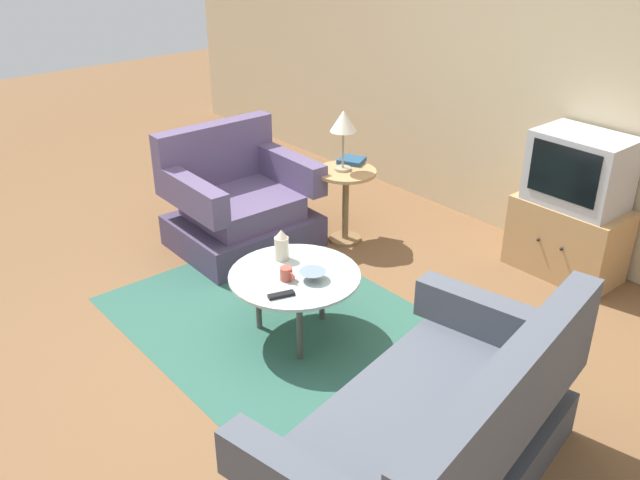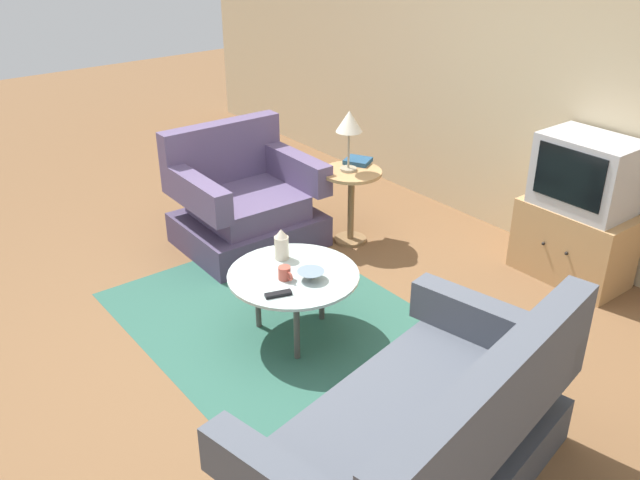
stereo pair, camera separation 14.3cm
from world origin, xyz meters
TOP-DOWN VIEW (x-y plane):
  - ground_plane at (0.00, 0.00)m, footprint 16.00×16.00m
  - back_wall at (0.00, 2.36)m, footprint 9.00×0.12m
  - area_rug at (-0.03, 0.08)m, footprint 2.46×1.63m
  - armchair at (-1.30, 0.54)m, footprint 0.86×1.01m
  - couch at (1.33, -0.23)m, footprint 1.18×1.73m
  - coffee_table at (-0.03, 0.08)m, footprint 0.79×0.79m
  - side_table at (-0.80, 1.19)m, footprint 0.46×0.46m
  - tv_stand at (0.59, 2.05)m, footprint 0.76×0.45m
  - television at (0.59, 2.06)m, footprint 0.62×0.43m
  - table_lamp at (-0.82, 1.17)m, footprint 0.20×0.20m
  - vase at (-0.23, 0.14)m, footprint 0.09×0.09m
  - mug at (-0.01, 0.01)m, footprint 0.12×0.07m
  - bowl at (0.09, 0.12)m, footprint 0.16×0.16m
  - tv_remote_dark at (0.12, -0.13)m, footprint 0.09×0.16m
  - book at (-0.90, 1.33)m, footprint 0.24×0.24m

SIDE VIEW (x-z plane):
  - ground_plane at x=0.00m, z-range 0.00..0.00m
  - area_rug at x=-0.03m, z-range 0.00..0.00m
  - tv_stand at x=0.59m, z-range 0.00..0.53m
  - couch at x=1.33m, z-range -0.15..0.73m
  - armchair at x=-1.30m, z-range -0.14..0.75m
  - coffee_table at x=-0.03m, z-range 0.18..0.61m
  - side_table at x=-0.80m, z-range 0.13..0.71m
  - tv_remote_dark at x=0.12m, z-range 0.43..0.45m
  - bowl at x=0.09m, z-range 0.43..0.49m
  - mug at x=-0.01m, z-range 0.43..0.51m
  - vase at x=-0.23m, z-range 0.43..0.63m
  - book at x=-0.90m, z-range 0.59..0.62m
  - television at x=0.59m, z-range 0.53..1.03m
  - table_lamp at x=-0.82m, z-range 0.72..1.18m
  - back_wall at x=0.00m, z-range 0.00..2.70m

